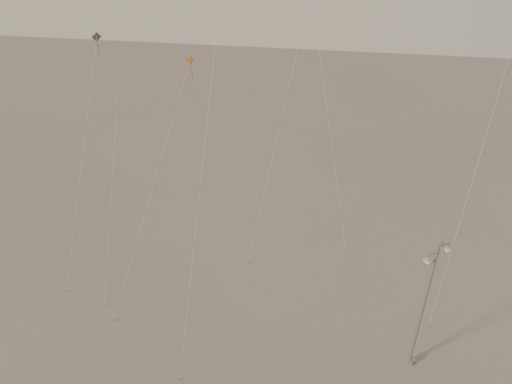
# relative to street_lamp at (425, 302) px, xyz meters

# --- Properties ---
(ground) EXTENTS (160.00, 160.00, 0.00)m
(ground) POSITION_rel_street_lamp_xyz_m (-8.16, -1.57, -4.68)
(ground) COLOR gray
(ground) RESTS_ON ground
(street_lamp) EXTENTS (1.49, 1.02, 8.78)m
(street_lamp) POSITION_rel_street_lamp_xyz_m (0.00, 0.00, 0.00)
(street_lamp) COLOR gray
(street_lamp) RESTS_ON ground
(kite_3) EXTENTS (4.13, 8.14, 15.68)m
(kite_3) POSITION_rel_street_lamp_xyz_m (-16.30, 5.65, 6.62)
(kite_3) COLOR maroon
(kite_3) RESTS_ON ground
(kite_6) EXTENTS (2.87, 5.42, 17.05)m
(kite_6) POSITION_rel_street_lamp_xyz_m (-21.80, 5.78, 7.83)
(kite_6) COLOR #2C2725
(kite_6) RESTS_ON ground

